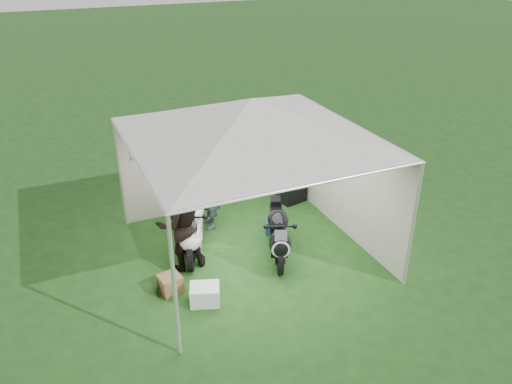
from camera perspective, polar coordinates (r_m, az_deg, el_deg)
ground at (r=9.64m, az=-0.46°, el=-6.72°), size 80.00×80.00×0.00m
canopy_tent at (r=8.51m, az=-0.61°, el=7.97°), size 5.66×5.66×3.00m
motorcycle_white at (r=9.43m, az=-7.32°, el=-3.83°), size 0.97×1.92×0.99m
motorcycle_black at (r=9.23m, az=2.56°, el=-4.76°), size 0.90×1.72×0.89m
paddock_stand at (r=10.11m, az=2.18°, el=-4.01°), size 0.44×0.36×0.29m
person_dark_jacket at (r=8.87m, az=-8.68°, el=-3.60°), size 0.87×0.69×1.76m
person_blue_jacket at (r=10.08m, az=-5.36°, el=0.02°), size 0.48×0.64×1.59m
equipment_box at (r=11.30m, az=4.06°, el=0.26°), size 0.63×0.55×0.55m
crate_0 at (r=8.36m, az=-5.86°, el=-11.56°), size 0.58×0.51×0.32m
crate_1 at (r=8.66m, az=-9.75°, el=-10.31°), size 0.41×0.41×0.31m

